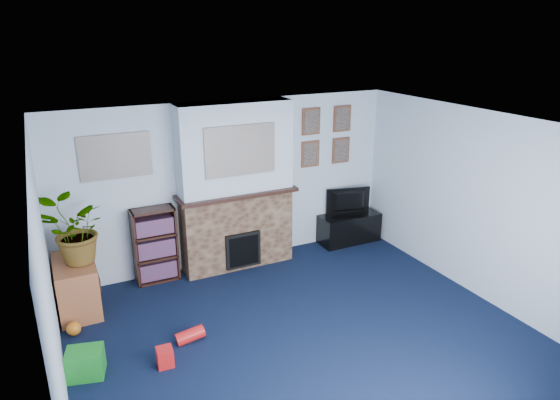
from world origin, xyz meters
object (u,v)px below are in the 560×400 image
tv_stand (349,229)px  television (349,202)px  bookshelf (155,246)px  sideboard (76,285)px

tv_stand → television: (0.00, 0.02, 0.46)m
tv_stand → bookshelf: 3.13m
bookshelf → tv_stand: bearing=-1.4°
tv_stand → bookshelf: size_ratio=0.95×
television → bookshelf: size_ratio=0.70×
television → sideboard: bearing=16.8°
tv_stand → sideboard: sideboard is taller
tv_stand → sideboard: (-4.18, -0.28, 0.12)m
sideboard → tv_stand: bearing=3.8°
television → bookshelf: 3.12m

